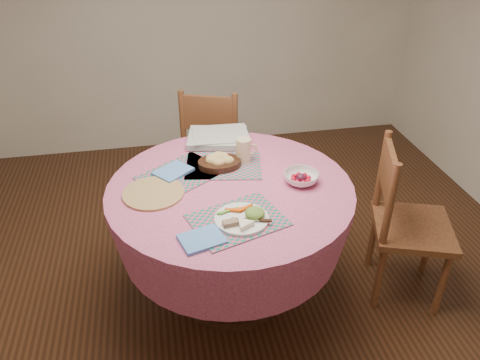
% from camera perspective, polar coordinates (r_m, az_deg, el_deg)
% --- Properties ---
extents(ground, '(4.00, 4.00, 0.00)m').
position_cam_1_polar(ground, '(2.81, -1.03, -13.74)').
color(ground, '#331C0F').
rests_on(ground, ground).
extents(dining_table, '(1.24, 1.24, 0.75)m').
position_cam_1_polar(dining_table, '(2.45, -1.15, -4.59)').
color(dining_table, '#D6638E').
rests_on(dining_table, ground).
extents(chair_right, '(0.53, 0.54, 0.93)m').
position_cam_1_polar(chair_right, '(2.70, 19.39, -4.67)').
color(chair_right, brown).
rests_on(chair_right, ground).
extents(chair_back, '(0.54, 0.53, 0.93)m').
position_cam_1_polar(chair_back, '(3.31, -3.24, 4.32)').
color(chair_back, brown).
rests_on(chair_back, ground).
extents(placemat_front, '(0.47, 0.41, 0.01)m').
position_cam_1_polar(placemat_front, '(2.10, -0.30, -4.92)').
color(placemat_front, '#147067').
rests_on(placemat_front, dining_table).
extents(placemat_left, '(0.50, 0.47, 0.01)m').
position_cam_1_polar(placemat_left, '(2.45, -7.17, 0.69)').
color(placemat_left, '#147067').
rests_on(placemat_left, dining_table).
extents(placemat_back, '(0.45, 0.37, 0.01)m').
position_cam_1_polar(placemat_back, '(2.51, -2.04, 1.79)').
color(placemat_back, '#147067').
rests_on(placemat_back, dining_table).
extents(wicker_trivet, '(0.30, 0.30, 0.01)m').
position_cam_1_polar(wicker_trivet, '(2.31, -10.51, -1.59)').
color(wicker_trivet, olive).
rests_on(wicker_trivet, dining_table).
extents(napkin_near, '(0.21, 0.18, 0.01)m').
position_cam_1_polar(napkin_near, '(1.99, -4.66, -7.22)').
color(napkin_near, '#548BD9').
rests_on(napkin_near, dining_table).
extents(napkin_far, '(0.23, 0.22, 0.01)m').
position_cam_1_polar(napkin_far, '(2.46, -8.16, 1.04)').
color(napkin_far, '#548BD9').
rests_on(napkin_far, placemat_left).
extents(dinner_plate, '(0.24, 0.25, 0.05)m').
position_cam_1_polar(dinner_plate, '(2.08, 0.44, -4.63)').
color(dinner_plate, white).
rests_on(dinner_plate, placemat_front).
extents(bread_bowl, '(0.23, 0.23, 0.08)m').
position_cam_1_polar(bread_bowl, '(2.49, -2.56, 2.36)').
color(bread_bowl, black).
rests_on(bread_bowl, placemat_back).
extents(latte_mug, '(0.12, 0.08, 0.13)m').
position_cam_1_polar(latte_mug, '(2.52, 0.49, 3.67)').
color(latte_mug, beige).
rests_on(latte_mug, placemat_back).
extents(fruit_bowl, '(0.18, 0.18, 0.05)m').
position_cam_1_polar(fruit_bowl, '(2.37, 7.44, 0.24)').
color(fruit_bowl, white).
rests_on(fruit_bowl, dining_table).
extents(newspaper_stack, '(0.39, 0.33, 0.04)m').
position_cam_1_polar(newspaper_stack, '(2.76, -2.69, 5.24)').
color(newspaper_stack, silver).
rests_on(newspaper_stack, dining_table).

